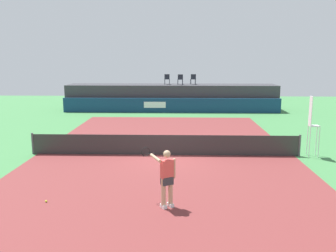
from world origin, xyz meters
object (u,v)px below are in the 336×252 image
at_px(spectator_chair_left, 180,79).
at_px(tennis_player, 166,176).
at_px(umpire_chair, 312,122).
at_px(net_post_near, 33,143).
at_px(spectator_chair_far_left, 167,79).
at_px(tennis_ball, 46,201).
at_px(net_post_far, 300,145).
at_px(spectator_chair_center, 193,79).

bearing_deg(spectator_chair_left, tennis_player, -91.22).
xyz_separation_m(umpire_chair, net_post_near, (-12.89, -0.01, -1.09)).
bearing_deg(spectator_chair_far_left, net_post_near, -110.64).
height_order(spectator_chair_far_left, tennis_ball, spectator_chair_far_left).
relative_size(tennis_player, tennis_ball, 26.03).
xyz_separation_m(spectator_chair_left, net_post_far, (5.46, -15.06, -2.19)).
xyz_separation_m(spectator_chair_center, tennis_ball, (-5.34, -21.27, -2.66)).
distance_m(spectator_chair_center, net_post_far, 16.20).
distance_m(net_post_near, tennis_player, 8.88).
bearing_deg(net_post_far, spectator_chair_center, 105.66).
bearing_deg(net_post_near, umpire_chair, 0.04).
height_order(spectator_chair_center, net_post_far, spectator_chair_center).
height_order(spectator_chair_left, spectator_chair_center, same).
distance_m(net_post_far, tennis_ball, 11.30).
bearing_deg(umpire_chair, tennis_player, -136.60).
relative_size(umpire_chair, net_post_near, 2.76).
relative_size(spectator_chair_center, tennis_ball, 13.06).
height_order(spectator_chair_far_left, net_post_near, spectator_chair_far_left).
height_order(umpire_chair, net_post_far, umpire_chair).
xyz_separation_m(net_post_far, tennis_ball, (-9.67, -5.82, -0.46)).
xyz_separation_m(spectator_chair_center, net_post_near, (-8.07, -15.46, -2.19)).
bearing_deg(net_post_far, spectator_chair_far_left, 113.23).
distance_m(umpire_chair, tennis_player, 8.82).
xyz_separation_m(spectator_chair_left, tennis_ball, (-4.22, -20.87, -2.66)).
height_order(net_post_near, tennis_ball, net_post_near).
bearing_deg(net_post_near, tennis_player, -42.93).
distance_m(tennis_player, tennis_ball, 3.88).
relative_size(spectator_chair_center, tennis_player, 0.50).
relative_size(spectator_chair_far_left, tennis_player, 0.50).
height_order(spectator_chair_far_left, spectator_chair_left, same).
relative_size(umpire_chair, net_post_far, 2.76).
height_order(spectator_chair_center, net_post_near, spectator_chair_center).
height_order(spectator_chair_left, net_post_far, spectator_chair_left).
height_order(umpire_chair, tennis_player, umpire_chair).
distance_m(spectator_chair_center, tennis_ball, 22.09).
bearing_deg(net_post_near, tennis_ball, -64.89).
height_order(spectator_chair_far_left, net_post_far, spectator_chair_far_left).
relative_size(spectator_chair_left, umpire_chair, 0.32).
bearing_deg(spectator_chair_left, net_post_near, -114.75).
bearing_deg(tennis_ball, spectator_chair_far_left, 81.76).
distance_m(umpire_chair, tennis_ball, 11.81).
distance_m(spectator_chair_left, tennis_ball, 21.46).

